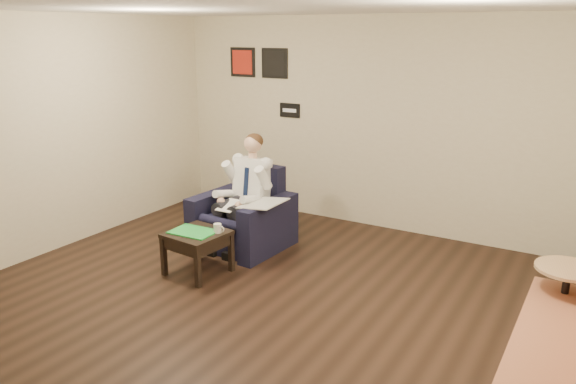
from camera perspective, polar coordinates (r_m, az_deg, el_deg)
The scene contains 17 objects.
ground at distance 5.45m, azimuth -4.05°, elevation -12.38°, with size 6.00×6.00×0.00m, color black.
wall_back at distance 7.54m, azimuth 8.85°, elevation 6.78°, with size 6.00×0.02×2.80m, color beige.
wall_left at distance 7.07m, azimuth -24.84°, elevation 4.87°, with size 0.02×6.00×2.80m, color beige.
ceiling at distance 4.80m, azimuth -4.74°, elevation 18.51°, with size 6.00×6.00×0.02m, color white.
seating_sign at distance 8.08m, azimuth 0.18°, elevation 8.30°, with size 0.32×0.02×0.20m, color black.
art_print_left at distance 8.45m, azimuth -4.62°, elevation 13.01°, with size 0.42×0.03×0.42m, color red.
art_print_right at distance 8.15m, azimuth -1.37°, elevation 12.95°, with size 0.42×0.03×0.42m, color black.
armchair at distance 6.90m, azimuth -4.68°, elevation -1.77°, with size 1.00×1.00×0.97m, color black.
seated_man at distance 6.75m, azimuth -5.39°, elevation -0.59°, with size 0.63×0.95×1.33m, color white, non-canonical shape.
lap_papers at distance 6.70m, azimuth -5.94°, elevation -1.36°, with size 0.22×0.32×0.01m, color white.
newspaper at distance 6.53m, azimuth -2.50°, elevation -1.15°, with size 0.42×0.53×0.01m, color silver.
side_table at distance 6.29m, azimuth -9.16°, elevation -6.11°, with size 0.58×0.58×0.48m, color black.
green_folder at distance 6.21m, azimuth -9.61°, elevation -4.00°, with size 0.48×0.34×0.01m, color green.
coffee_mug at distance 6.14m, azimuth -7.17°, elevation -3.68°, with size 0.09×0.09×0.10m, color white.
smartphone at distance 6.28m, azimuth -7.81°, elevation -3.71°, with size 0.15×0.07×0.01m, color black.
banquette at distance 4.41m, azimuth 25.66°, elevation -11.91°, with size 0.60×2.50×1.28m, color #9C5B3C.
cafe_table at distance 5.46m, azimuth 26.17°, elevation -10.11°, with size 0.54×0.54×0.67m, color tan.
Camera 1 is at (2.76, -3.92, 2.59)m, focal length 35.00 mm.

